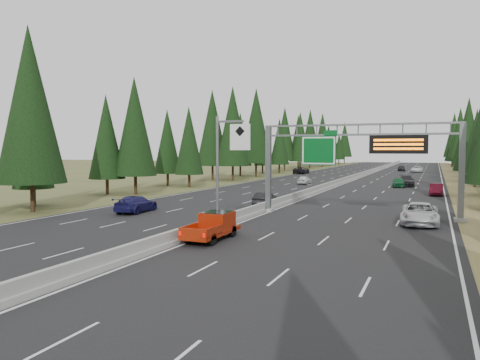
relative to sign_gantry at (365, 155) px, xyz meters
The scene contains 18 objects.
road 46.29m from the sign_gantry, 101.18° to the left, with size 32.00×260.00×0.08m, color black.
shoulder_right 46.28m from the sign_gantry, 78.86° to the left, with size 3.60×260.00×0.06m, color olive.
shoulder_left 52.70m from the sign_gantry, 120.63° to the left, with size 3.60×260.00×0.06m, color #454F24.
median_barrier 46.25m from the sign_gantry, 101.18° to the left, with size 0.70×260.00×0.85m.
sign_gantry is the anchor object (origin of this frame).
hov_sign_pole 12.96m from the sign_gantry, 130.04° to the right, with size 2.80×0.50×8.00m.
tree_row_left 46.59m from the sign_gantry, 131.70° to the left, with size 11.36×241.77×18.95m.
silver_minivan 6.61m from the sign_gantry, 27.71° to the right, with size 2.68×5.82×1.62m, color silver.
red_pickup 15.97m from the sign_gantry, 118.80° to the right, with size 1.83×5.13×1.67m.
car_ahead_green 34.11m from the sign_gantry, 89.41° to the left, with size 1.69×4.19×1.43m, color #14572A.
car_ahead_dkred 23.50m from the sign_gantry, 76.00° to the left, with size 1.52×4.36×1.44m, color #5A0C1C.
car_ahead_dkgrey 36.62m from the sign_gantry, 87.97° to the left, with size 2.32×5.70×1.65m, color black.
car_ahead_white 84.05m from the sign_gantry, 89.14° to the left, with size 2.54×5.51×1.53m, color white.
car_ahead_far 89.42m from the sign_gantry, 91.78° to the left, with size 1.79×4.45×1.52m, color black.
car_onc_near 12.18m from the sign_gantry, 157.14° to the left, with size 1.40×4.02×1.32m, color black.
car_onc_blue 20.51m from the sign_gantry, 165.89° to the right, with size 2.09×5.15×1.49m, color navy.
car_onc_white 37.37m from the sign_gantry, 112.54° to the left, with size 1.62×4.02×1.37m, color silver.
car_onc_far 70.26m from the sign_gantry, 109.51° to the left, with size 2.68×5.81×1.62m, color black.
Camera 1 is at (14.28, -4.99, 5.73)m, focal length 35.00 mm.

